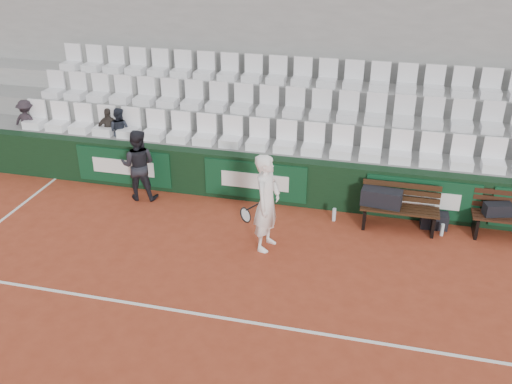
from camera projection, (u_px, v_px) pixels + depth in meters
The scene contains 22 objects.
ground at pixel (209, 316), 8.86m from camera, with size 80.00×80.00×0.00m, color #A13D24.
court_baseline at pixel (209, 316), 8.86m from camera, with size 18.00×0.06×0.01m, color white.
back_barrier at pixel (269, 179), 12.08m from camera, with size 18.00×0.34×1.00m.
grandstand_tier_front at pixel (272, 167), 12.64m from camera, with size 18.00×0.95×1.00m, color gray.
grandstand_tier_mid at pixel (281, 142), 13.36m from camera, with size 18.00×0.95×1.45m, color gray.
grandstand_tier_back at pixel (289, 120), 14.08m from camera, with size 18.00×0.95×1.90m, color gray.
grandstand_rear_wall at pixel (295, 63), 14.06m from camera, with size 18.00×0.30×4.40m, color gray.
seat_row_front at pixel (271, 136), 12.12m from camera, with size 11.90×0.44×0.63m, color white.
seat_row_mid at pixel (281, 102), 12.74m from camera, with size 11.90×0.44×0.63m, color silver.
seat_row_back at pixel (289, 71), 13.36m from camera, with size 11.90×0.44×0.63m, color silver.
bench_left at pixel (398, 218), 11.15m from camera, with size 1.50×0.56×0.45m, color #361E10.
bench_right at pixel (512, 228), 10.82m from camera, with size 1.50×0.56×0.45m, color #381B10.
sports_bag_left at pixel (382, 198), 11.09m from camera, with size 0.77×0.33×0.33m, color black.
sports_bag_right at pixel (498, 209), 10.76m from camera, with size 0.51×0.24×0.24m, color black.
sports_bag_ground at pixel (434, 220), 11.23m from camera, with size 0.51×0.31×0.31m, color black.
water_bottle_near at pixel (334, 215), 11.46m from camera, with size 0.08×0.08×0.27m, color silver.
water_bottle_far at pixel (442, 230), 10.95m from camera, with size 0.07×0.07×0.25m, color silver.
tennis_player at pixel (267, 203), 10.23m from camera, with size 0.78×0.75×1.86m.
ball_kid at pixel (138, 165), 12.07m from camera, with size 0.76×0.59×1.56m, color black.
spectator_a at pixel (24, 104), 13.32m from camera, with size 0.70×0.40×1.08m, color black.
spectator_b at pixel (108, 112), 12.88m from camera, with size 0.61×0.26×1.05m, color #352F2A.
spectator_c at pixel (117, 112), 12.82m from camera, with size 0.52×0.41×1.08m, color black.
Camera 1 is at (2.39, -6.65, 5.73)m, focal length 40.00 mm.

